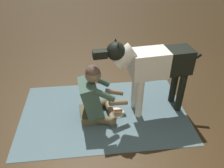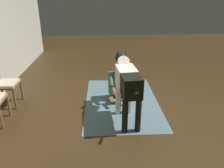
# 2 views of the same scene
# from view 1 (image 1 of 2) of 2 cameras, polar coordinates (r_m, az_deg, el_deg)

# --- Properties ---
(ground_plane) EXTENTS (15.74, 15.74, 0.00)m
(ground_plane) POSITION_cam_1_polar(r_m,az_deg,el_deg) (3.55, 0.20, -4.67)
(ground_plane) COLOR #382612
(area_rug) EXTENTS (2.41, 1.52, 0.01)m
(area_rug) POSITION_cam_1_polar(r_m,az_deg,el_deg) (3.37, -2.07, -7.21)
(area_rug) COLOR slate
(area_rug) RESTS_ON ground
(person_sitting_on_floor) EXTENTS (0.69, 0.58, 0.85)m
(person_sitting_on_floor) POSITION_cam_1_polar(r_m,az_deg,el_deg) (3.09, -4.42, -3.40)
(person_sitting_on_floor) COLOR brown
(person_sitting_on_floor) RESTS_ON ground
(large_dog) EXTENTS (1.49, 0.39, 1.15)m
(large_dog) POSITION_cam_1_polar(r_m,az_deg,el_deg) (3.05, 10.23, 4.65)
(large_dog) COLOR silver
(large_dog) RESTS_ON ground
(hot_dog_on_plate) EXTENTS (0.24, 0.24, 0.06)m
(hot_dog_on_plate) POSITION_cam_1_polar(r_m,az_deg,el_deg) (3.34, 1.03, -7.10)
(hot_dog_on_plate) COLOR silver
(hot_dog_on_plate) RESTS_ON ground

